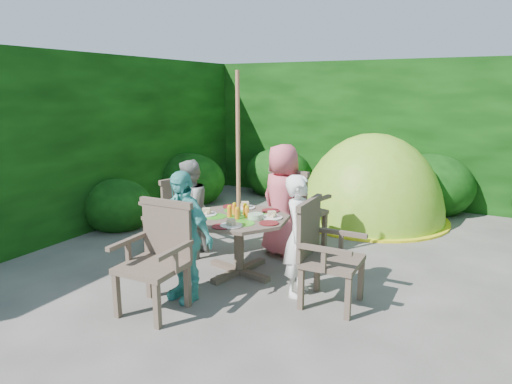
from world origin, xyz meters
The scene contains 13 objects.
ground centered at (0.00, 0.00, 0.00)m, with size 60.00×60.00×0.00m, color #4B4742.
hedge_enclosure centered at (0.00, 1.33, 1.25)m, with size 9.00×9.00×2.50m.
patio_table centered at (-0.86, -0.47, 0.55)m, with size 1.34×1.34×0.79m.
parasol_pole centered at (-0.87, -0.47, 1.10)m, with size 0.04×0.04×2.20m, color #8F5C39.
garden_chair_right centered at (0.20, -0.71, 0.51)m, with size 0.53×0.59×0.96m.
garden_chair_left centered at (-1.94, -0.25, 0.50)m, with size 0.63×0.68×0.94m.
garden_chair_back centered at (-0.65, 0.60, 0.54)m, with size 0.71×0.66×1.01m.
garden_chair_front centered at (-1.11, -1.54, 0.52)m, with size 0.60×0.54×0.97m.
child_right centered at (-0.08, -0.63, 0.61)m, with size 0.44×0.29×1.21m, color white.
child_left centered at (-1.65, -0.31, 0.60)m, with size 0.58×0.45×1.20m, color gray.
child_back centered at (-0.70, 0.31, 0.69)m, with size 0.67×0.44×1.37m, color #DE5B69.
child_front centered at (-1.03, -1.25, 0.64)m, with size 0.75×0.31×1.28m, color #4DB4AE.
dome_tent centered at (-0.13, 2.37, 0.00)m, with size 2.37×2.37×2.71m.
Camera 1 is at (1.55, -4.59, 2.02)m, focal length 32.00 mm.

